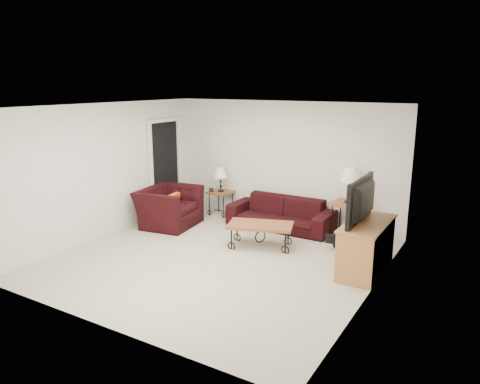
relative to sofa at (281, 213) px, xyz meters
The scene contains 20 objects.
ground 2.05m from the sofa, 94.66° to the right, with size 5.00×5.00×0.00m, color #B9AC9E.
wall_back 1.07m from the sofa, 108.95° to the left, with size 5.00×0.02×2.50m, color silver.
wall_front 4.62m from the sofa, 92.09° to the right, with size 5.00×0.02×2.50m, color silver.
wall_left 3.47m from the sofa, 142.84° to the right, with size 0.02×5.00×2.50m, color silver.
wall_right 3.23m from the sofa, 40.86° to the right, with size 0.02×5.00×2.50m, color silver.
ceiling 2.99m from the sofa, 94.66° to the right, with size 5.00×5.00×0.00m, color white.
doorway 2.75m from the sofa, behind, with size 0.08×0.94×2.04m, color black.
sofa is the anchor object (origin of this frame).
side_table_left 1.56m from the sofa, behind, with size 0.49×0.49×0.53m, color brown.
side_table_right 1.34m from the sofa, ahead, with size 0.62×0.62×0.67m, color brown.
lamp_left 1.63m from the sofa, behind, with size 0.30×0.30×0.53m, color black, non-canonical shape.
lamp_right 1.51m from the sofa, ahead, with size 0.38×0.38×0.67m, color black, non-canonical shape.
photo_frame_left 1.72m from the sofa, behind, with size 0.11×0.01×0.09m, color black.
photo_frame_right 1.53m from the sofa, ahead, with size 0.13×0.02×0.11m, color black.
coffee_table 1.17m from the sofa, 82.25° to the right, with size 1.13×0.61×0.42m, color brown.
armchair 2.27m from the sofa, 153.81° to the right, with size 1.19×1.04×0.77m, color black.
throw_pillow 2.17m from the sofa, 150.86° to the right, with size 0.35×0.09×0.35m, color #C75219.
tv_stand 2.43m from the sofa, 31.61° to the right, with size 0.55×1.32×0.79m, color #C28648.
television 2.54m from the sofa, 31.86° to the right, with size 1.18×0.15×0.68m, color black.
backpack 1.44m from the sofa, 22.04° to the right, with size 0.38×0.29×0.49m, color black.
Camera 1 is at (3.91, -5.89, 2.86)m, focal length 33.89 mm.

